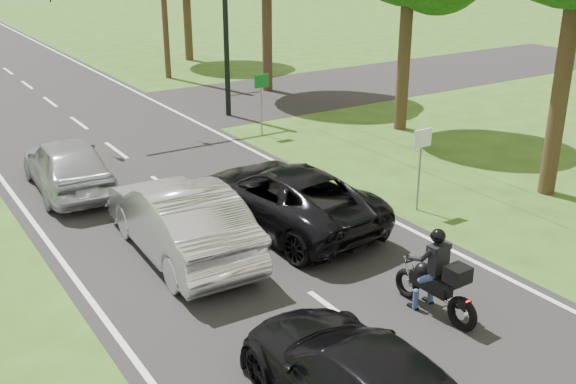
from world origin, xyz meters
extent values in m
plane|color=#2D4914|center=(0.00, 0.00, 0.00)|extent=(140.00, 140.00, 0.00)
cube|color=black|center=(0.00, 10.00, 0.01)|extent=(8.00, 100.00, 0.01)
cube|color=black|center=(0.00, 16.00, 0.01)|extent=(60.00, 7.00, 0.01)
torus|color=black|center=(1.47, -0.17, 0.30)|extent=(0.15, 0.60, 0.60)
torus|color=black|center=(1.52, -1.52, 0.30)|extent=(0.17, 0.66, 0.65)
cube|color=black|center=(1.49, -0.76, 0.57)|extent=(0.29, 0.87, 0.27)
sphere|color=black|center=(1.48, -0.53, 0.74)|extent=(0.31, 0.31, 0.31)
cube|color=black|center=(1.50, -1.07, 0.74)|extent=(0.33, 0.51, 0.09)
cube|color=#FF0C07|center=(1.52, -1.62, 0.59)|extent=(0.09, 0.03, 0.05)
cylinder|color=silver|center=(1.65, -1.25, 0.28)|extent=(0.11, 0.73, 0.08)
cylinder|color=black|center=(1.47, -0.35, 0.90)|extent=(0.56, 0.05, 0.03)
cube|color=black|center=(1.51, -1.34, 1.01)|extent=(0.41, 0.38, 0.29)
cube|color=black|center=(1.49, -0.89, 1.12)|extent=(0.37, 0.21, 0.54)
sphere|color=black|center=(1.49, -0.83, 1.55)|extent=(0.27, 0.27, 0.27)
cylinder|color=navy|center=(1.28, -0.60, 0.21)|extent=(0.11, 0.11, 0.41)
cylinder|color=navy|center=(1.68, -0.58, 0.21)|extent=(0.11, 0.11, 0.41)
imported|color=black|center=(1.36, 4.02, 0.75)|extent=(2.96, 5.55, 1.48)
imported|color=silver|center=(-1.38, 3.91, 0.84)|extent=(1.93, 5.07, 1.65)
imported|color=#ABADB3|center=(-2.31, 9.14, 0.77)|extent=(2.04, 4.54, 1.51)
imported|color=black|center=(-1.55, -2.50, 0.70)|extent=(2.09, 4.79, 1.37)
cylinder|color=black|center=(5.20, 14.00, 3.00)|extent=(0.20, 0.20, 6.00)
cylinder|color=slate|center=(4.70, 3.00, 1.00)|extent=(0.05, 0.05, 2.00)
cube|color=silver|center=(4.70, 2.97, 1.90)|extent=(0.55, 0.04, 0.45)
cylinder|color=slate|center=(4.90, 11.00, 1.00)|extent=(0.05, 0.05, 2.00)
cube|color=#0C591E|center=(4.90, 10.97, 1.90)|extent=(0.55, 0.04, 0.45)
cylinder|color=#332316|center=(8.50, 2.00, 3.36)|extent=(0.44, 0.44, 6.72)
cylinder|color=#332316|center=(9.50, 9.00, 2.94)|extent=(0.44, 0.44, 5.88)
cylinder|color=#332316|center=(8.80, 17.00, 3.50)|extent=(0.44, 0.44, 7.00)
cylinder|color=#332316|center=(9.20, 26.00, 3.22)|extent=(0.44, 0.44, 6.44)
camera|label=1|loc=(-6.67, -8.49, 6.57)|focal=42.00mm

